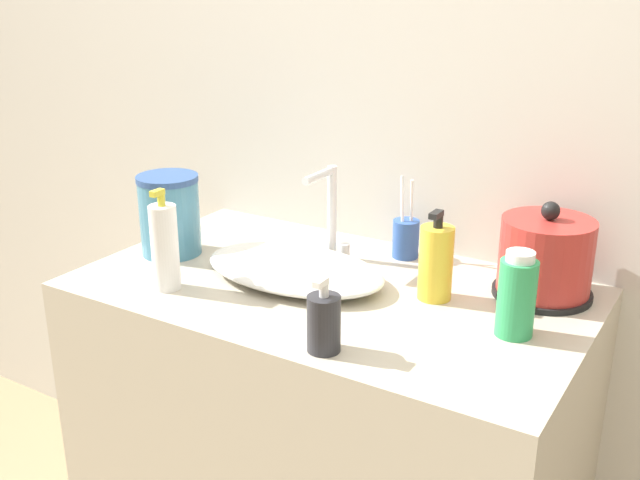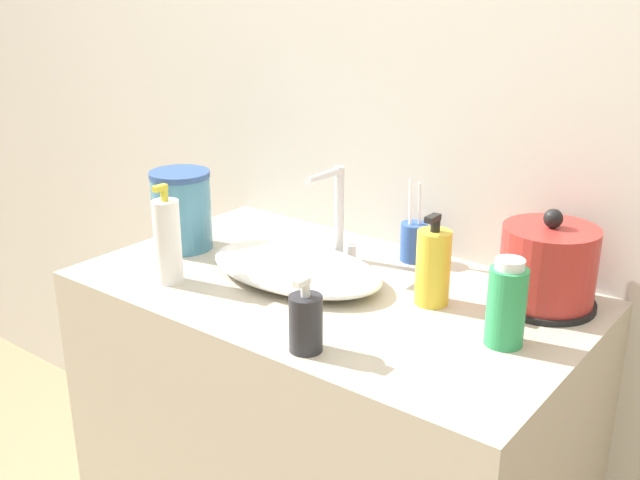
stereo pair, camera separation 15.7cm
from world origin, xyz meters
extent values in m
cube|color=beige|center=(0.00, 0.65, 1.30)|extent=(6.00, 0.04, 2.60)
cube|color=#B7AD99|center=(0.00, 0.31, 0.45)|extent=(1.08, 0.63, 0.90)
ellipsoid|color=white|center=(-0.08, 0.30, 0.93)|extent=(0.42, 0.25, 0.05)
cylinder|color=silver|center=(-0.08, 0.46, 1.01)|extent=(0.02, 0.02, 0.22)
cylinder|color=silver|center=(-0.08, 0.41, 1.11)|extent=(0.02, 0.11, 0.02)
cylinder|color=silver|center=(-0.05, 0.46, 0.92)|extent=(0.02, 0.02, 0.04)
cylinder|color=black|center=(0.40, 0.50, 0.91)|extent=(0.20, 0.20, 0.01)
cylinder|color=#B22D28|center=(0.40, 0.50, 0.98)|extent=(0.19, 0.19, 0.17)
sphere|color=black|center=(0.40, 0.50, 1.08)|extent=(0.04, 0.04, 0.04)
cylinder|color=#2D519E|center=(0.06, 0.56, 0.94)|extent=(0.06, 0.06, 0.09)
cylinder|color=white|center=(0.05, 0.55, 1.02)|extent=(0.02, 0.03, 0.16)
cylinder|color=white|center=(0.07, 0.56, 1.01)|extent=(0.01, 0.02, 0.15)
cylinder|color=gold|center=(0.21, 0.37, 0.98)|extent=(0.07, 0.07, 0.15)
cylinder|color=black|center=(0.21, 0.37, 1.07)|extent=(0.02, 0.02, 0.02)
cube|color=black|center=(0.21, 0.36, 1.08)|extent=(0.02, 0.04, 0.01)
cylinder|color=#28282D|center=(0.14, 0.06, 0.95)|extent=(0.06, 0.06, 0.10)
cylinder|color=white|center=(0.14, 0.06, 1.02)|extent=(0.02, 0.02, 0.02)
cube|color=white|center=(0.14, 0.05, 1.03)|extent=(0.01, 0.03, 0.01)
cylinder|color=white|center=(-0.29, 0.13, 0.99)|extent=(0.06, 0.06, 0.18)
cylinder|color=gold|center=(-0.29, 0.13, 1.09)|extent=(0.02, 0.02, 0.02)
cube|color=gold|center=(-0.29, 0.12, 1.11)|extent=(0.01, 0.03, 0.01)
cylinder|color=#2D9956|center=(0.40, 0.30, 0.97)|extent=(0.07, 0.07, 0.15)
cylinder|color=white|center=(0.40, 0.30, 1.05)|extent=(0.05, 0.05, 0.02)
cylinder|color=teal|center=(-0.42, 0.29, 0.99)|extent=(0.14, 0.14, 0.18)
cylinder|color=#2D4C84|center=(-0.42, 0.29, 1.08)|extent=(0.14, 0.14, 0.01)
camera|label=1|loc=(0.75, -0.95, 1.54)|focal=42.00mm
camera|label=2|loc=(0.88, -0.86, 1.54)|focal=42.00mm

